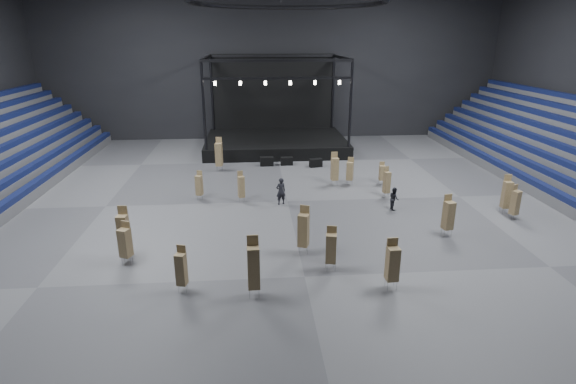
{
  "coord_description": "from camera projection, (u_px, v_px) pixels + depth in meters",
  "views": [
    {
      "loc": [
        -2.33,
        -29.55,
        11.08
      ],
      "look_at": [
        -0.13,
        -2.0,
        1.4
      ],
      "focal_mm": 28.0,
      "sensor_mm": 36.0,
      "label": 1
    }
  ],
  "objects": [
    {
      "name": "floor",
      "position": [
        288.0,
        201.0,
        31.64
      ],
      "size": [
        50.0,
        50.0,
        0.0
      ],
      "primitive_type": "plane",
      "color": "#504F52",
      "rests_on": "ground"
    },
    {
      "name": "wall_back",
      "position": [
        272.0,
        56.0,
        48.42
      ],
      "size": [
        50.0,
        0.2,
        18.0
      ],
      "primitive_type": "cube",
      "color": "black",
      "rests_on": "ground"
    },
    {
      "name": "wall_front",
      "position": [
        370.0,
        146.0,
        8.91
      ],
      "size": [
        50.0,
        0.2,
        18.0
      ],
      "primitive_type": "cube",
      "color": "black",
      "rests_on": "ground"
    },
    {
      "name": "stage",
      "position": [
        275.0,
        134.0,
        46.44
      ],
      "size": [
        14.0,
        10.0,
        9.2
      ],
      "color": "black",
      "rests_on": "floor"
    },
    {
      "name": "truss_ring",
      "position": [
        288.0,
        2.0,
        27.34
      ],
      "size": [
        12.3,
        12.3,
        5.15
      ],
      "color": "black",
      "rests_on": "ceiling"
    },
    {
      "name": "flight_case_left",
      "position": [
        267.0,
        161.0,
        40.18
      ],
      "size": [
        1.21,
        0.63,
        0.8
      ],
      "primitive_type": "cube",
      "rotation": [
        0.0,
        0.0,
        0.03
      ],
      "color": "black",
      "rests_on": "floor"
    },
    {
      "name": "flight_case_mid",
      "position": [
        287.0,
        161.0,
        40.4
      ],
      "size": [
        1.09,
        0.55,
        0.72
      ],
      "primitive_type": "cube",
      "rotation": [
        0.0,
        0.0,
        0.01
      ],
      "color": "black",
      "rests_on": "floor"
    },
    {
      "name": "flight_case_right",
      "position": [
        316.0,
        163.0,
        39.82
      ],
      "size": [
        1.19,
        0.79,
        0.73
      ],
      "primitive_type": "cube",
      "rotation": [
        0.0,
        0.0,
        0.24
      ],
      "color": "black",
      "rests_on": "floor"
    },
    {
      "name": "chair_stack_0",
      "position": [
        515.0,
        202.0,
        28.14
      ],
      "size": [
        0.58,
        0.58,
        2.3
      ],
      "rotation": [
        0.0,
        0.0,
        0.37
      ],
      "color": "silver",
      "rests_on": "floor"
    },
    {
      "name": "chair_stack_1",
      "position": [
        392.0,
        263.0,
        20.38
      ],
      "size": [
        0.56,
        0.56,
        2.46
      ],
      "rotation": [
        0.0,
        0.0,
        0.06
      ],
      "color": "silver",
      "rests_on": "floor"
    },
    {
      "name": "chair_stack_2",
      "position": [
        254.0,
        266.0,
        19.69
      ],
      "size": [
        0.55,
        0.55,
        2.9
      ],
      "rotation": [
        0.0,
        0.0,
        0.05
      ],
      "color": "silver",
      "rests_on": "floor"
    },
    {
      "name": "chair_stack_3",
      "position": [
        350.0,
        171.0,
        34.77
      ],
      "size": [
        0.64,
        0.64,
        2.19
      ],
      "rotation": [
        0.0,
        0.0,
        -0.41
      ],
      "color": "silver",
      "rests_on": "floor"
    },
    {
      "name": "chair_stack_4",
      "position": [
        382.0,
        172.0,
        34.96
      ],
      "size": [
        0.43,
        0.43,
        1.8
      ],
      "rotation": [
        0.0,
        0.0,
        -0.04
      ],
      "color": "silver",
      "rests_on": "floor"
    },
    {
      "name": "chair_stack_5",
      "position": [
        219.0,
        154.0,
        38.29
      ],
      "size": [
        0.63,
        0.63,
        2.92
      ],
      "rotation": [
        0.0,
        0.0,
        -0.17
      ],
      "color": "silver",
      "rests_on": "floor"
    },
    {
      "name": "chair_stack_6",
      "position": [
        331.0,
        247.0,
        22.05
      ],
      "size": [
        0.61,
        0.61,
        2.29
      ],
      "rotation": [
        0.0,
        0.0,
        -0.2
      ],
      "color": "silver",
      "rests_on": "floor"
    },
    {
      "name": "chair_stack_7",
      "position": [
        124.0,
        232.0,
        23.24
      ],
      "size": [
        0.56,
        0.56,
        2.83
      ],
      "rotation": [
        0.0,
        0.0,
        -0.09
      ],
      "color": "silver",
      "rests_on": "floor"
    },
    {
      "name": "chair_stack_8",
      "position": [
        335.0,
        168.0,
        34.64
      ],
      "size": [
        0.58,
        0.58,
        2.62
      ],
      "rotation": [
        0.0,
        0.0,
        0.12
      ],
      "color": "silver",
      "rests_on": "floor"
    },
    {
      "name": "chair_stack_9",
      "position": [
        125.0,
        242.0,
        22.63
      ],
      "size": [
        0.68,
        0.68,
        2.29
      ],
      "rotation": [
        0.0,
        0.0,
        -0.41
      ],
      "color": "silver",
      "rests_on": "floor"
    },
    {
      "name": "chair_stack_10",
      "position": [
        448.0,
        215.0,
        25.83
      ],
      "size": [
        0.63,
        0.63,
        2.51
      ],
      "rotation": [
        0.0,
        0.0,
        0.23
      ],
      "color": "silver",
      "rests_on": "floor"
    },
    {
      "name": "chair_stack_11",
      "position": [
        199.0,
        185.0,
        31.65
      ],
      "size": [
        0.55,
        0.55,
        2.11
      ],
      "rotation": [
        0.0,
        0.0,
        -0.36
      ],
      "color": "silver",
      "rests_on": "floor"
    },
    {
      "name": "chair_stack_12",
      "position": [
        181.0,
        268.0,
        20.18
      ],
      "size": [
        0.53,
        0.53,
        2.25
      ],
      "rotation": [
        0.0,
        0.0,
        -0.26
      ],
      "color": "silver",
      "rests_on": "floor"
    },
    {
      "name": "chair_stack_13",
      "position": [
        304.0,
        229.0,
        23.68
      ],
      "size": [
        0.69,
        0.69,
        2.68
      ],
      "rotation": [
        0.0,
        0.0,
        -0.38
      ],
      "color": "silver",
      "rests_on": "floor"
    },
    {
      "name": "chair_stack_14",
      "position": [
        241.0,
        186.0,
        31.22
      ],
      "size": [
        0.52,
        0.52,
        2.22
      ],
      "rotation": [
        0.0,
        0.0,
        0.34
      ],
      "color": "silver",
      "rests_on": "floor"
    },
    {
      "name": "chair_stack_15",
      "position": [
        387.0,
        182.0,
        32.1
      ],
      "size": [
        0.51,
        0.51,
        2.27
      ],
      "rotation": [
        0.0,
        0.0,
        0.3
      ],
      "color": "silver",
      "rests_on": "floor"
    },
    {
      "name": "chair_stack_16",
      "position": [
        507.0,
        194.0,
        29.08
      ],
      "size": [
        0.53,
        0.53,
        2.62
      ],
      "rotation": [
        0.0,
        0.0,
        -0.07
      ],
      "color": "silver",
      "rests_on": "floor"
    },
    {
      "name": "man_center",
      "position": [
        281.0,
        191.0,
        30.81
      ],
      "size": [
        0.8,
        0.66,
        1.9
      ],
      "primitive_type": "imported",
      "rotation": [
        0.0,
        0.0,
        3.48
      ],
      "color": "black",
      "rests_on": "floor"
    },
    {
      "name": "crew_member",
      "position": [
        394.0,
        198.0,
        29.99
      ],
      "size": [
        0.58,
        0.74,
        1.52
      ],
      "primitive_type": "imported",
      "rotation": [
        0.0,
        0.0,
        1.57
      ],
      "color": "black",
      "rests_on": "floor"
    }
  ]
}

